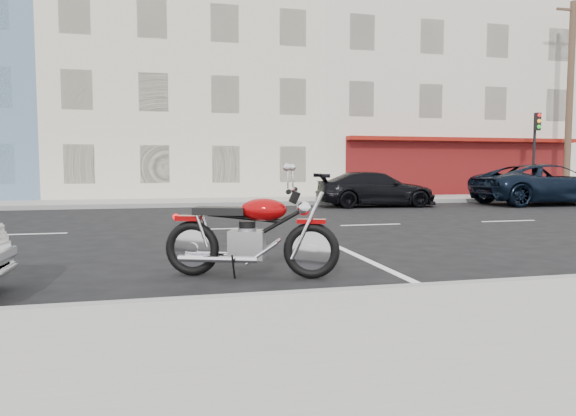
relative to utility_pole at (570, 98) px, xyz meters
name	(u,v)px	position (x,y,z in m)	size (l,w,h in m)	color
ground	(294,227)	(-15.50, -8.60, -4.74)	(120.00, 120.00, 0.00)	black
sidewalk_far	(115,203)	(-20.50, 0.10, -4.66)	(80.00, 3.40, 0.15)	gray
curb_far	(110,206)	(-20.50, -1.60, -4.66)	(80.00, 0.12, 0.16)	gray
bldg_cream	(185,87)	(-17.50, 7.70, 1.01)	(12.00, 12.00, 11.50)	beige
bldg_corner	(408,87)	(-4.50, 7.70, 1.51)	(14.00, 12.00, 12.50)	beige
utility_pole	(570,98)	(0.00, 0.00, 0.00)	(1.80, 0.30, 9.00)	#422D1E
traffic_light	(535,144)	(-2.00, -0.27, -2.18)	(0.26, 0.30, 3.80)	black
fire_hydrant	(503,188)	(-3.50, -0.10, -4.21)	(0.20, 0.20, 0.72)	beige
motorcycle	(314,238)	(-16.68, -14.36, -4.20)	(2.24, 1.07, 1.17)	black
suv_far	(547,184)	(-4.00, -3.49, -3.94)	(2.64, 5.72, 1.59)	black
car_far	(376,189)	(-10.95, -2.88, -4.09)	(1.81, 4.46, 1.30)	black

